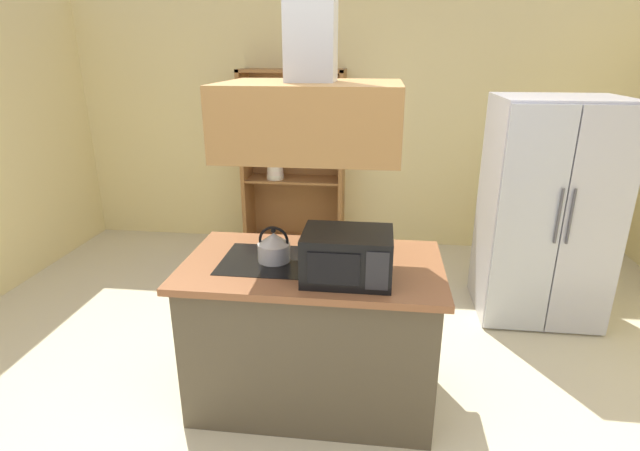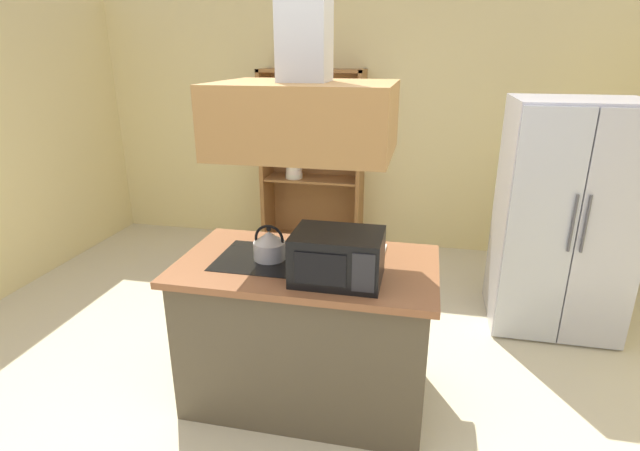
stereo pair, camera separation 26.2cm
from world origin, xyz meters
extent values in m
plane|color=beige|center=(0.00, 0.00, 0.00)|extent=(7.80, 7.80, 0.00)
cube|color=beige|center=(0.00, 3.00, 1.35)|extent=(6.00, 0.12, 2.70)
cube|color=brown|center=(-0.04, 0.26, 0.43)|extent=(1.39, 0.77, 0.86)
cube|color=brown|center=(-0.04, 0.26, 0.88)|extent=(1.47, 0.85, 0.04)
cube|color=black|center=(-0.26, 0.26, 0.90)|extent=(0.60, 0.47, 0.00)
cube|color=#9D6F39|center=(-0.04, 0.26, 1.70)|extent=(0.90, 0.70, 0.36)
cube|color=silver|center=(1.60, 1.55, 0.86)|extent=(0.90, 0.72, 1.72)
cube|color=#B6BBC2|center=(1.38, 1.18, 0.86)|extent=(0.44, 0.03, 1.68)
cube|color=#B5B6BE|center=(1.83, 1.18, 0.86)|extent=(0.44, 0.03, 1.68)
cylinder|color=#4C4C51|center=(1.56, 1.15, 0.95)|extent=(0.02, 0.02, 0.40)
cylinder|color=#4C4C51|center=(1.64, 1.15, 0.95)|extent=(0.02, 0.02, 0.40)
cube|color=#8F5D2F|center=(-1.09, 2.74, 0.93)|extent=(0.04, 0.40, 1.87)
cube|color=#8F5D2F|center=(-0.08, 2.74, 0.93)|extent=(0.04, 0.40, 1.87)
cube|color=#8F5D2F|center=(-0.59, 2.74, 1.85)|extent=(1.06, 0.40, 0.03)
cube|color=#8F5D2F|center=(-0.59, 2.74, 0.04)|extent=(1.06, 0.40, 0.08)
cube|color=#8F5D2F|center=(-0.59, 2.93, 0.93)|extent=(1.06, 0.02, 1.87)
cube|color=#8F5D2F|center=(-0.59, 2.74, 0.75)|extent=(0.98, 0.36, 0.02)
cube|color=#8F5D2F|center=(-0.59, 2.74, 1.21)|extent=(0.98, 0.36, 0.02)
cylinder|color=beige|center=(-0.78, 2.69, 0.78)|extent=(0.18, 0.18, 0.05)
cylinder|color=beige|center=(-0.78, 2.69, 0.83)|extent=(0.17, 0.17, 0.05)
cylinder|color=beige|center=(-0.78, 2.69, 0.87)|extent=(0.16, 0.16, 0.05)
cylinder|color=silver|center=(-0.46, 2.70, 1.28)|extent=(0.01, 0.01, 0.12)
cone|color=silver|center=(-0.46, 2.70, 1.38)|extent=(0.07, 0.07, 0.08)
cylinder|color=silver|center=(-0.29, 2.70, 1.28)|extent=(0.01, 0.01, 0.12)
cone|color=silver|center=(-0.29, 2.70, 1.38)|extent=(0.07, 0.07, 0.08)
cylinder|color=#BDBEBC|center=(-0.26, 0.26, 0.95)|extent=(0.18, 0.18, 0.10)
cone|color=silver|center=(-0.26, 0.26, 1.04)|extent=(0.18, 0.18, 0.06)
sphere|color=black|center=(-0.26, 0.26, 1.08)|extent=(0.03, 0.03, 0.03)
torus|color=black|center=(-0.26, 0.26, 1.02)|extent=(0.17, 0.02, 0.17)
cube|color=white|center=(0.21, 0.47, 0.91)|extent=(0.34, 0.25, 0.02)
cube|color=black|center=(0.16, 0.08, 1.03)|extent=(0.46, 0.34, 0.26)
cube|color=black|center=(0.11, -0.09, 1.03)|extent=(0.26, 0.01, 0.17)
cube|color=#262628|center=(0.32, -0.09, 1.03)|extent=(0.11, 0.01, 0.20)
camera|label=1|loc=(0.31, -2.26, 2.03)|focal=27.53mm
camera|label=2|loc=(0.57, -2.22, 2.03)|focal=27.53mm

